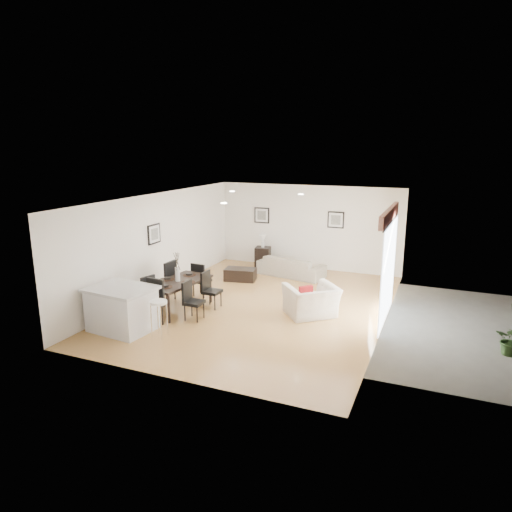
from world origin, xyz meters
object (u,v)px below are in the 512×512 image
at_px(dining_chair_foot, 200,278).
at_px(kitchen_island, 122,308).
at_px(dining_chair_wnear, 146,292).
at_px(armchair, 311,301).
at_px(coffee_table, 240,274).
at_px(dining_chair_enear, 191,298).
at_px(side_table, 263,257).
at_px(sofa, 291,266).
at_px(dining_table, 178,284).
at_px(bar_stool, 159,306).
at_px(dining_chair_efar, 209,287).
at_px(dining_chair_wfar, 167,279).
at_px(dining_chair_head, 152,300).

relative_size(dining_chair_foot, kitchen_island, 0.62).
relative_size(dining_chair_wnear, dining_chair_foot, 1.01).
height_order(armchair, coffee_table, armchair).
xyz_separation_m(dining_chair_enear, side_table, (-0.27, 5.10, -0.19)).
bearing_deg(sofa, dining_chair_wnear, 73.27).
height_order(sofa, dining_table, dining_table).
distance_m(side_table, bar_stool, 6.24).
bearing_deg(coffee_table, dining_chair_foot, -112.11).
relative_size(coffee_table, side_table, 1.41).
bearing_deg(dining_chair_wnear, dining_chair_foot, 172.24).
height_order(dining_chair_efar, side_table, dining_chair_efar).
bearing_deg(dining_chair_wnear, dining_chair_wfar, -166.92).
bearing_deg(dining_chair_wnear, sofa, 166.88).
relative_size(dining_table, kitchen_island, 1.24).
height_order(dining_chair_efar, kitchen_island, kitchen_island).
distance_m(sofa, dining_chair_wnear, 4.87).
distance_m(dining_chair_enear, dining_chair_efar, 0.87).
bearing_deg(armchair, bar_stool, 2.40).
xyz_separation_m(armchair, dining_table, (-3.11, -0.84, 0.28)).
bearing_deg(dining_chair_foot, side_table, -91.70).
bearing_deg(dining_chair_foot, kitchen_island, 84.74).
distance_m(armchair, dining_table, 3.23).
xyz_separation_m(dining_chair_wnear, dining_chair_wfar, (0.01, 0.89, 0.08)).
distance_m(dining_table, side_table, 4.68).
distance_m(dining_chair_efar, dining_chair_head, 1.63).
bearing_deg(dining_chair_efar, dining_chair_wfar, 91.48).
relative_size(dining_chair_enear, side_table, 1.42).
distance_m(dining_chair_efar, coffee_table, 2.44).
distance_m(dining_chair_enear, kitchen_island, 1.54).
height_order(dining_chair_wnear, dining_chair_foot, dining_chair_wnear).
bearing_deg(armchair, dining_chair_efar, -31.39).
height_order(sofa, dining_chair_wfar, dining_chair_wfar).
distance_m(coffee_table, bar_stool, 4.44).
height_order(dining_chair_wfar, dining_chair_foot, dining_chair_wfar).
xyz_separation_m(dining_chair_efar, coffee_table, (-0.26, 2.41, -0.33)).
xyz_separation_m(dining_chair_efar, bar_stool, (-0.10, -2.00, 0.17)).
relative_size(armchair, kitchen_island, 0.77).
distance_m(dining_chair_foot, side_table, 3.60).
bearing_deg(bar_stool, armchair, 42.88).
bearing_deg(dining_chair_foot, dining_chair_wfar, 51.22).
relative_size(sofa, bar_stool, 2.60).
height_order(dining_chair_efar, dining_chair_foot, same).
relative_size(dining_chair_wnear, dining_chair_efar, 1.01).
height_order(dining_chair_enear, dining_chair_foot, dining_chair_foot).
height_order(dining_table, dining_chair_wfar, dining_chair_wfar).
xyz_separation_m(dining_chair_wfar, dining_chair_efar, (1.22, 0.00, -0.08)).
bearing_deg(bar_stool, dining_chair_wfar, 119.38).
relative_size(dining_chair_head, coffee_table, 1.17).
bearing_deg(sofa, dining_chair_head, 82.59).
bearing_deg(dining_chair_enear, side_table, 2.02).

